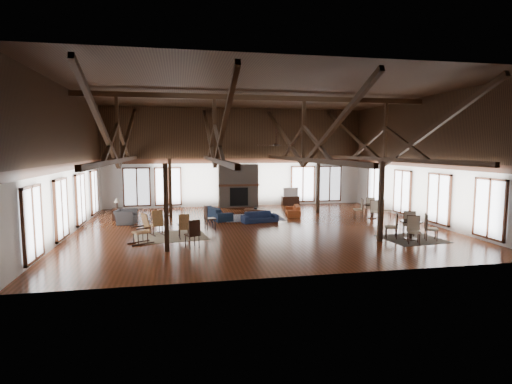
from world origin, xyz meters
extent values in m
plane|color=maroon|center=(0.00, 0.00, 0.00)|extent=(16.00, 16.00, 0.00)
cube|color=black|center=(0.00, 0.00, 6.00)|extent=(16.00, 14.00, 0.02)
cube|color=silver|center=(0.00, 7.00, 3.00)|extent=(16.00, 0.02, 6.00)
cube|color=silver|center=(0.00, -7.00, 3.00)|extent=(16.00, 0.02, 6.00)
cube|color=silver|center=(-8.00, 0.00, 3.00)|extent=(0.02, 14.00, 6.00)
cube|color=silver|center=(8.00, 0.00, 3.00)|extent=(0.02, 14.00, 6.00)
cube|color=black|center=(0.00, 0.00, 5.75)|extent=(15.60, 0.18, 0.22)
cube|color=black|center=(-6.00, 0.00, 3.05)|extent=(0.16, 13.70, 0.18)
cube|color=black|center=(-6.00, 0.00, 4.40)|extent=(0.14, 0.14, 2.70)
cube|color=black|center=(-6.00, 3.50, 4.28)|extent=(0.15, 7.07, 3.12)
cube|color=black|center=(-6.00, -3.50, 4.28)|extent=(0.15, 7.07, 3.12)
cube|color=black|center=(-2.00, 0.00, 3.05)|extent=(0.16, 13.70, 0.18)
cube|color=black|center=(-2.00, 0.00, 4.40)|extent=(0.14, 0.14, 2.70)
cube|color=black|center=(-2.00, 3.50, 4.28)|extent=(0.15, 7.07, 3.12)
cube|color=black|center=(-2.00, -3.50, 4.28)|extent=(0.15, 7.07, 3.12)
cube|color=black|center=(2.00, 0.00, 3.05)|extent=(0.16, 13.70, 0.18)
cube|color=black|center=(2.00, 0.00, 4.40)|extent=(0.14, 0.14, 2.70)
cube|color=black|center=(2.00, 3.50, 4.28)|extent=(0.15, 7.07, 3.12)
cube|color=black|center=(2.00, -3.50, 4.28)|extent=(0.15, 7.07, 3.12)
cube|color=black|center=(6.00, 0.00, 3.05)|extent=(0.16, 13.70, 0.18)
cube|color=black|center=(6.00, 0.00, 4.40)|extent=(0.14, 0.14, 2.70)
cube|color=black|center=(6.00, 3.50, 4.28)|extent=(0.15, 7.07, 3.12)
cube|color=black|center=(6.00, -3.50, 4.28)|extent=(0.15, 7.07, 3.12)
cube|color=black|center=(-4.00, -3.50, 1.52)|extent=(0.16, 0.16, 3.05)
cube|color=black|center=(4.00, -3.50, 1.52)|extent=(0.16, 0.16, 3.05)
cube|color=black|center=(-4.00, 3.50, 1.52)|extent=(0.16, 0.16, 3.05)
cube|color=black|center=(4.00, 3.50, 1.52)|extent=(0.16, 0.16, 3.05)
cube|color=#675B4F|center=(0.00, 6.68, 1.30)|extent=(2.40, 0.62, 2.60)
cube|color=black|center=(0.00, 6.36, 0.65)|extent=(1.10, 0.06, 1.10)
cube|color=#381C11|center=(0.00, 6.40, 1.35)|extent=(2.50, 0.20, 0.12)
cylinder|color=black|center=(0.50, -1.00, 4.05)|extent=(0.04, 0.04, 0.70)
cylinder|color=black|center=(0.50, -1.00, 3.70)|extent=(0.20, 0.20, 0.10)
cube|color=black|center=(0.95, -1.00, 3.70)|extent=(0.70, 0.12, 0.02)
cube|color=black|center=(0.50, -0.55, 3.70)|extent=(0.12, 0.70, 0.02)
cube|color=black|center=(0.05, -1.00, 3.70)|extent=(0.70, 0.12, 0.02)
cube|color=black|center=(0.50, -1.45, 3.70)|extent=(0.12, 0.70, 0.02)
imported|color=#172241|center=(0.25, 1.31, 0.25)|extent=(1.82, 0.98, 0.50)
imported|color=#15233B|center=(-1.64, 2.57, 0.30)|extent=(2.22, 1.33, 0.61)
imported|color=#A94A20|center=(2.42, 2.99, 0.26)|extent=(1.89, 1.04, 0.52)
cube|color=brown|center=(0.29, 2.76, 0.38)|extent=(1.18, 0.81, 0.06)
cube|color=brown|center=(-0.17, 2.58, 0.18)|extent=(0.06, 0.06, 0.35)
cube|color=brown|center=(-0.17, 2.93, 0.18)|extent=(0.06, 0.06, 0.35)
cube|color=brown|center=(0.74, 2.58, 0.18)|extent=(0.06, 0.06, 0.35)
cube|color=brown|center=(0.74, 2.93, 0.18)|extent=(0.06, 0.06, 0.35)
imported|color=#B2B2B2|center=(0.33, 2.72, 0.51)|extent=(0.23, 0.23, 0.20)
imported|color=#353538|center=(-6.06, 2.11, 0.33)|extent=(1.12, 1.01, 0.66)
cube|color=black|center=(-6.60, 3.20, 0.30)|extent=(0.45, 0.45, 0.60)
cylinder|color=black|center=(-6.60, 3.20, 0.78)|extent=(0.08, 0.08, 0.36)
cone|color=beige|center=(-6.60, 3.20, 1.02)|extent=(0.32, 0.32, 0.26)
cube|color=#9D673B|center=(-4.51, -0.64, 0.40)|extent=(0.58, 0.57, 0.05)
cube|color=#9D673B|center=(-4.43, -0.83, 0.71)|extent=(0.49, 0.33, 0.65)
cube|color=black|center=(-4.69, -0.71, 0.02)|extent=(0.35, 0.76, 0.05)
cube|color=black|center=(-4.34, -0.57, 0.02)|extent=(0.35, 0.76, 0.05)
cube|color=#9D673B|center=(-3.40, -1.43, 0.37)|extent=(0.45, 0.44, 0.04)
cube|color=#9D673B|center=(-3.38, -1.63, 0.66)|extent=(0.44, 0.20, 0.61)
cube|color=black|center=(-3.57, -1.45, 0.02)|extent=(0.10, 0.75, 0.04)
cube|color=black|center=(-3.22, -1.42, 0.02)|extent=(0.10, 0.75, 0.04)
cube|color=#9D673B|center=(-5.00, -2.19, 0.43)|extent=(0.66, 0.66, 0.05)
cube|color=#9D673B|center=(-4.81, -2.08, 0.77)|extent=(0.41, 0.52, 0.71)
cube|color=black|center=(-4.90, -2.37, 0.03)|extent=(0.79, 0.48, 0.05)
cube|color=black|center=(-5.11, -2.01, 0.03)|extent=(0.79, 0.48, 0.05)
cube|color=black|center=(-2.24, 0.01, 0.48)|extent=(0.53, 0.53, 0.05)
cube|color=black|center=(-2.43, -0.04, 0.76)|extent=(0.14, 0.44, 0.58)
cylinder|color=black|center=(-2.24, 0.01, 0.24)|extent=(0.04, 0.04, 0.48)
cube|color=black|center=(-3.12, -3.18, 0.47)|extent=(0.58, 0.58, 0.05)
cube|color=black|center=(-3.04, -3.36, 0.75)|extent=(0.42, 0.22, 0.58)
cylinder|color=black|center=(-3.12, -3.18, 0.24)|extent=(0.04, 0.04, 0.47)
cylinder|color=black|center=(5.34, -3.46, 0.72)|extent=(0.84, 0.84, 0.04)
cylinder|color=black|center=(5.34, -3.46, 0.37)|extent=(0.10, 0.10, 0.70)
cylinder|color=black|center=(5.34, -3.46, 0.02)|extent=(0.51, 0.51, 0.04)
cylinder|color=black|center=(6.15, 1.32, 0.69)|extent=(0.81, 0.81, 0.04)
cylinder|color=black|center=(6.15, 1.32, 0.35)|extent=(0.10, 0.10, 0.67)
cylinder|color=black|center=(6.15, 1.32, 0.02)|extent=(0.49, 0.49, 0.04)
imported|color=#B2B2B2|center=(5.38, -3.43, 0.79)|extent=(0.18, 0.18, 0.11)
imported|color=#B2B2B2|center=(6.15, 1.27, 0.75)|extent=(0.12, 0.12, 0.09)
cube|color=black|center=(3.34, 6.75, 0.27)|extent=(1.10, 0.41, 0.55)
imported|color=#B2B2B2|center=(3.33, 6.75, 0.83)|extent=(0.98, 0.24, 0.56)
cube|color=tan|center=(-3.94, -1.13, 0.01)|extent=(3.09, 2.59, 0.01)
cube|color=#1B234E|center=(0.16, 2.62, 0.01)|extent=(2.99, 2.25, 0.01)
cube|color=black|center=(5.44, -3.42, 0.01)|extent=(2.35, 2.17, 0.01)
camera|label=1|loc=(-3.54, -17.39, 3.54)|focal=28.00mm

